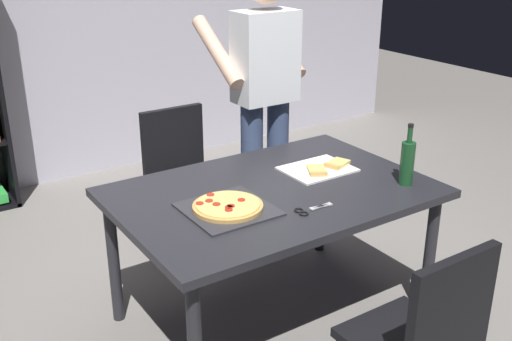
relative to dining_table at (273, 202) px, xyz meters
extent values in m
plane|color=gray|center=(0.00, 0.00, -0.68)|extent=(12.00, 12.00, 0.00)
cube|color=#BCB7C6|center=(0.00, 2.60, 0.72)|extent=(6.40, 0.10, 2.80)
cube|color=#232328|center=(0.00, 0.00, 0.05)|extent=(1.54, 1.05, 0.04)
cylinder|color=#232328|center=(0.69, -0.44, -0.32)|extent=(0.06, 0.06, 0.71)
cylinder|color=#232328|center=(-0.69, 0.44, -0.32)|extent=(0.06, 0.06, 0.71)
cylinder|color=#232328|center=(0.69, 0.44, -0.32)|extent=(0.06, 0.06, 0.71)
cube|color=black|center=(0.00, -0.92, -0.25)|extent=(0.42, 0.42, 0.04)
cube|color=black|center=(0.00, -1.11, 0.00)|extent=(0.42, 0.04, 0.45)
cube|color=black|center=(0.00, 0.92, -0.25)|extent=(0.42, 0.42, 0.04)
cube|color=black|center=(0.00, 1.11, 0.00)|extent=(0.42, 0.04, 0.45)
cylinder|color=black|center=(-0.18, 0.74, -0.47)|extent=(0.04, 0.04, 0.41)
cylinder|color=black|center=(0.18, 0.74, -0.47)|extent=(0.04, 0.04, 0.41)
cylinder|color=black|center=(-0.18, 1.10, -0.47)|extent=(0.04, 0.04, 0.41)
cylinder|color=black|center=(0.18, 1.10, -0.47)|extent=(0.04, 0.04, 0.41)
cylinder|color=#38476B|center=(0.58, 0.77, -0.20)|extent=(0.14, 0.14, 0.95)
cylinder|color=#38476B|center=(0.38, 0.77, -0.20)|extent=(0.14, 0.14, 0.95)
cube|color=white|center=(0.48, 0.77, 0.55)|extent=(0.38, 0.22, 0.55)
cylinder|color=#E0B293|center=(0.71, 0.95, 0.57)|extent=(0.09, 0.50, 0.39)
cylinder|color=#E0B293|center=(0.25, 0.95, 0.57)|extent=(0.09, 0.50, 0.39)
cube|color=#2D2D33|center=(-0.31, -0.08, 0.08)|extent=(0.38, 0.38, 0.01)
cylinder|color=tan|center=(-0.31, -0.08, 0.09)|extent=(0.32, 0.32, 0.02)
cylinder|color=#EACC6B|center=(-0.31, -0.08, 0.10)|extent=(0.29, 0.29, 0.01)
cylinder|color=#B22819|center=(-0.33, 0.04, 0.11)|extent=(0.04, 0.04, 0.00)
cylinder|color=#B22819|center=(-0.37, -0.01, 0.11)|extent=(0.04, 0.04, 0.00)
cylinder|color=#B22819|center=(-0.36, -0.06, 0.11)|extent=(0.04, 0.04, 0.00)
cylinder|color=#B22819|center=(-0.33, -0.12, 0.11)|extent=(0.04, 0.04, 0.00)
cylinder|color=#B22819|center=(-0.24, -0.09, 0.11)|extent=(0.04, 0.04, 0.00)
cylinder|color=#B22819|center=(-0.31, -0.12, 0.11)|extent=(0.04, 0.04, 0.00)
cylinder|color=#B22819|center=(-0.34, -0.15, 0.11)|extent=(0.04, 0.04, 0.00)
cylinder|color=#B22819|center=(-0.42, -0.01, 0.11)|extent=(0.04, 0.04, 0.00)
cube|color=white|center=(0.35, 0.08, 0.08)|extent=(0.36, 0.28, 0.01)
cube|color=#EACC6B|center=(0.31, 0.04, 0.09)|extent=(0.15, 0.17, 0.02)
cube|color=tan|center=(0.28, -0.01, 0.09)|extent=(0.09, 0.07, 0.02)
cube|color=#EACC6B|center=(0.46, 0.06, 0.09)|extent=(0.16, 0.13, 0.02)
cube|color=tan|center=(0.41, 0.04, 0.09)|extent=(0.05, 0.09, 0.02)
cylinder|color=#194723|center=(0.59, -0.31, 0.18)|extent=(0.07, 0.07, 0.22)
cylinder|color=#194723|center=(0.59, -0.31, 0.33)|extent=(0.03, 0.03, 0.08)
cylinder|color=black|center=(0.59, -0.31, 0.38)|extent=(0.03, 0.03, 0.02)
cube|color=silver|center=(0.06, -0.30, 0.08)|extent=(0.12, 0.02, 0.01)
cube|color=silver|center=(0.06, -0.30, 0.08)|extent=(0.12, 0.03, 0.01)
torus|color=black|center=(-0.05, -0.27, 0.08)|extent=(0.05, 0.05, 0.01)
torus|color=black|center=(-0.05, -0.31, 0.08)|extent=(0.05, 0.05, 0.01)
camera|label=1|loc=(-1.60, -2.26, 1.28)|focal=42.88mm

